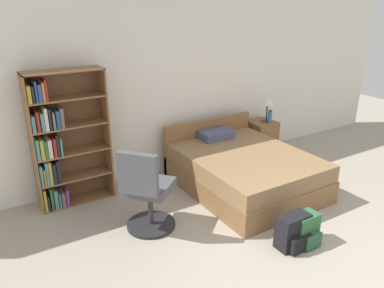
# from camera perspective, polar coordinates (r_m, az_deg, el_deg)

# --- Properties ---
(wall_back) EXTENTS (9.00, 0.06, 2.60)m
(wall_back) POSITION_cam_1_polar(r_m,az_deg,el_deg) (5.60, -3.05, 8.70)
(wall_back) COLOR white
(wall_back) RESTS_ON ground_plane
(bookshelf) EXTENTS (0.94, 0.31, 1.73)m
(bookshelf) POSITION_cam_1_polar(r_m,az_deg,el_deg) (4.90, -19.45, 0.19)
(bookshelf) COLOR brown
(bookshelf) RESTS_ON ground_plane
(bed) EXTENTS (1.54, 1.94, 0.78)m
(bed) POSITION_cam_1_polar(r_m,az_deg,el_deg) (5.32, 7.66, -3.82)
(bed) COLOR brown
(bed) RESTS_ON ground_plane
(office_chair) EXTENTS (0.72, 0.72, 1.04)m
(office_chair) POSITION_cam_1_polar(r_m,az_deg,el_deg) (4.24, -6.92, -7.48)
(office_chair) COLOR #232326
(office_chair) RESTS_ON ground_plane
(nightstand) EXTENTS (0.43, 0.46, 0.59)m
(nightstand) POSITION_cam_1_polar(r_m,az_deg,el_deg) (6.52, 10.45, 0.95)
(nightstand) COLOR brown
(nightstand) RESTS_ON ground_plane
(table_lamp) EXTENTS (0.23, 0.23, 0.45)m
(table_lamp) POSITION_cam_1_polar(r_m,az_deg,el_deg) (6.34, 11.44, 6.39)
(table_lamp) COLOR #333333
(table_lamp) RESTS_ON nightstand
(water_bottle) EXTENTS (0.07, 0.07, 0.21)m
(water_bottle) POSITION_cam_1_polar(r_m,az_deg,el_deg) (6.36, 11.77, 4.11)
(water_bottle) COLOR teal
(water_bottle) RESTS_ON nightstand
(backpack_green) EXTENTS (0.29, 0.25, 0.36)m
(backpack_green) POSITION_cam_1_polar(r_m,az_deg,el_deg) (4.32, 16.85, -12.42)
(backpack_green) COLOR #2D603D
(backpack_green) RESTS_ON ground_plane
(backpack_black) EXTENTS (0.35, 0.26, 0.38)m
(backpack_black) POSITION_cam_1_polar(r_m,az_deg,el_deg) (4.23, 15.19, -12.85)
(backpack_black) COLOR black
(backpack_black) RESTS_ON ground_plane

